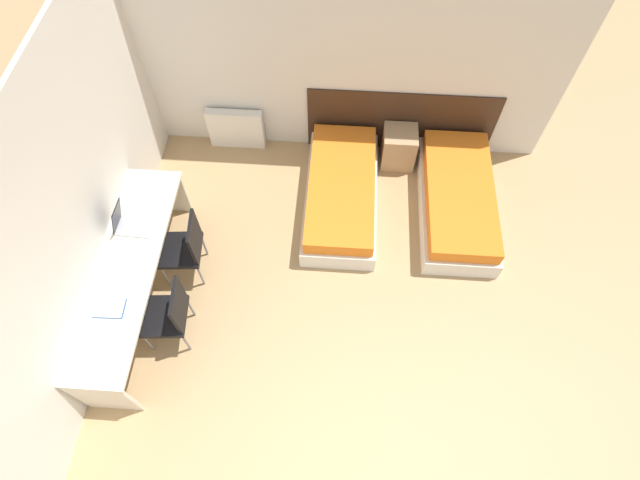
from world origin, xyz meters
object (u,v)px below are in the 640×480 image
at_px(chair_near_notebook, 169,313).
at_px(bed_near_window, 341,193).
at_px(nightstand, 399,147).
at_px(bed_near_door, 457,200).
at_px(laptop, 128,223).
at_px(chair_near_laptop, 185,246).

bearing_deg(chair_near_notebook, bed_near_window, 43.36).
xyz_separation_m(nightstand, chair_near_notebook, (-2.34, -2.56, 0.25)).
relative_size(bed_near_door, nightstand, 3.56).
relative_size(chair_near_notebook, laptop, 2.53).
bearing_deg(bed_near_window, nightstand, 46.54).
height_order(nightstand, chair_near_laptop, chair_near_laptop).
distance_m(bed_near_door, chair_near_laptop, 3.24).
distance_m(bed_near_window, nightstand, 1.03).
bearing_deg(bed_near_door, laptop, -164.71).
relative_size(nightstand, laptop, 1.42).
height_order(chair_near_notebook, laptop, laptop).
distance_m(bed_near_window, chair_near_laptop, 1.97).
bearing_deg(chair_near_laptop, bed_near_window, 27.65).
height_order(bed_near_door, chair_near_notebook, chair_near_notebook).
height_order(chair_near_laptop, laptop, laptop).
relative_size(nightstand, chair_near_notebook, 0.56).
distance_m(bed_near_window, bed_near_door, 1.41).
bearing_deg(bed_near_door, bed_near_window, 180.00).
height_order(bed_near_window, nightstand, nightstand).
xyz_separation_m(nightstand, laptop, (-2.89, -1.72, 0.55)).
xyz_separation_m(bed_near_door, chair_near_laptop, (-3.05, -1.05, 0.30)).
bearing_deg(chair_near_laptop, laptop, 168.38).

